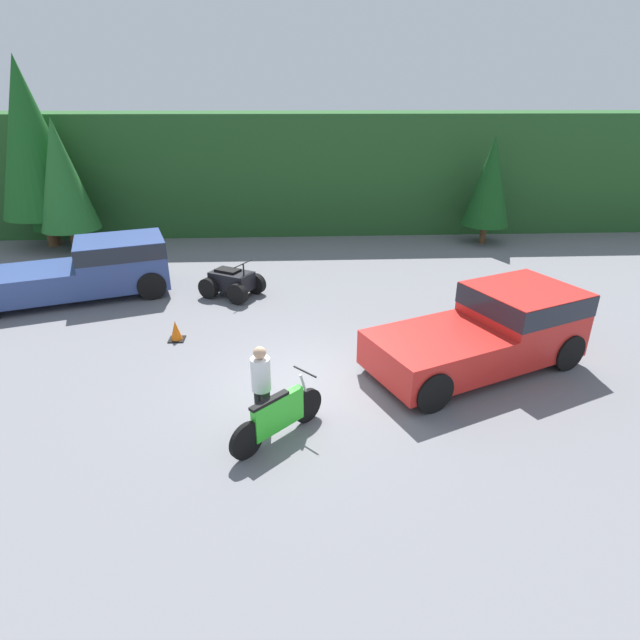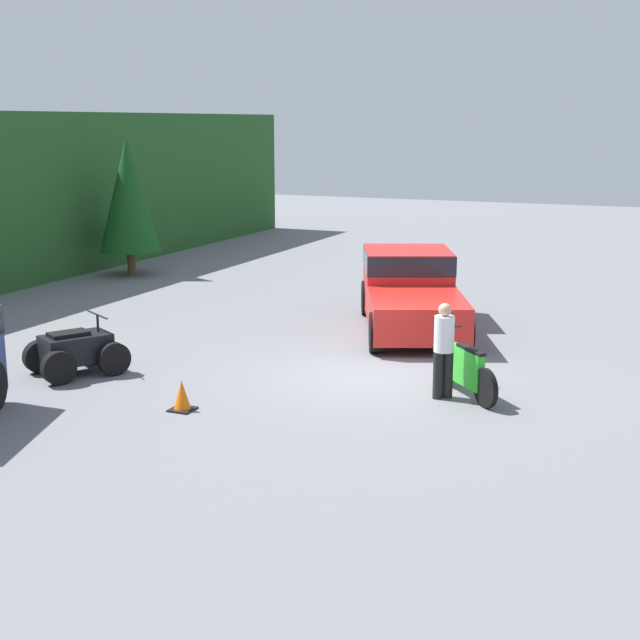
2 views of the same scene
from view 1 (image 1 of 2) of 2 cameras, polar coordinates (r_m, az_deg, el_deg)
The scene contains 12 objects.
ground_plane at distance 11.47m, azimuth -1.41°, elevation -7.08°, with size 80.00×80.00×0.00m, color slate.
hillside_backdrop at distance 26.02m, azimuth -2.56°, elevation 16.82°, with size 44.00×6.00×5.30m.
tree_left at distance 24.25m, azimuth -30.17°, elevation 17.43°, with size 3.29×3.29×7.48m.
tree_mid_left at distance 24.61m, azimuth -28.75°, elevation 13.10°, with size 1.83×1.83×4.16m.
tree_mid_right at distance 23.02m, azimuth -27.43°, elevation 14.44°, with size 2.32×2.32×5.27m.
tree_right at distance 23.12m, azimuth 18.84°, elevation 14.72°, with size 1.99×1.99×4.52m.
pickup_truck_red at distance 12.49m, azimuth 19.20°, elevation -0.80°, with size 5.57×4.00×1.81m.
pickup_truck_second at distance 17.64m, azimuth -24.87°, elevation 5.46°, with size 6.31×3.99×1.81m.
dirt_bike at distance 9.53m, azimuth -4.78°, elevation -10.92°, with size 1.70×1.61×1.17m.
quad_atv at distance 16.43m, azimuth -10.02°, elevation 4.27°, with size 2.19×1.99×1.18m.
rider_person at distance 9.55m, azimuth -6.71°, elevation -7.44°, with size 0.52×0.52×1.79m.
traffic_cone at distance 13.80m, azimuth -16.14°, elevation -1.24°, with size 0.42×0.42×0.55m.
Camera 1 is at (-0.23, -9.81, 5.94)m, focal length 28.00 mm.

